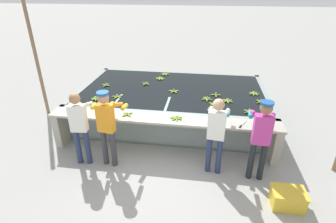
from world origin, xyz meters
The scene contains 27 objects.
ground_plane centered at (0.00, 0.00, 0.00)m, with size 80.00×80.00×0.00m, color #999993.
wash_tank centered at (0.00, 1.93, 0.42)m, with size 4.93×2.97×0.85m.
work_ledge centered at (0.00, 0.23, 0.62)m, with size 4.93×0.45×0.85m.
worker_0 centered at (-1.55, -0.36, 0.94)m, with size 0.45×0.72×1.58m.
worker_1 centered at (-0.99, -0.33, 0.98)m, with size 0.47×0.74×1.63m.
worker_2 centered at (1.11, -0.26, 0.95)m, with size 0.47×0.73×1.59m.
worker_3 centered at (1.90, -0.34, 0.98)m, with size 0.42×0.72×1.63m.
banana_bunch_floating_0 centered at (-1.76, 0.97, 0.86)m, with size 0.28×0.28×0.08m.
banana_bunch_floating_1 centered at (-0.79, 2.16, 0.87)m, with size 0.27×0.27×0.08m.
banana_bunch_floating_2 centered at (1.09, 1.06, 0.86)m, with size 0.27×0.28×0.08m.
banana_bunch_floating_3 centered at (1.86, 0.78, 0.86)m, with size 0.26×0.28×0.08m.
banana_bunch_floating_4 centered at (0.06, 1.73, 0.86)m, with size 0.27×0.27×0.08m.
banana_bunch_floating_5 centered at (2.19, 1.37, 0.87)m, with size 0.24×0.24×0.08m.
banana_bunch_floating_6 centered at (-0.39, 3.08, 0.86)m, with size 0.28×0.28×0.08m.
banana_bunch_floating_7 centered at (2.11, 1.87, 0.86)m, with size 0.28×0.28×0.08m.
banana_bunch_floating_8 centered at (-1.85, 1.89, 0.87)m, with size 0.28×0.28×0.08m.
banana_bunch_floating_9 centered at (1.41, 1.31, 0.86)m, with size 0.27×0.28×0.08m.
banana_bunch_floating_10 centered at (0.92, 1.35, 0.86)m, with size 0.28×0.27×0.08m.
banana_bunch_floating_11 centered at (-0.47, 2.66, 0.86)m, with size 0.28×0.28×0.08m.
banana_bunch_floating_12 centered at (-1.29, 1.17, 0.86)m, with size 0.27×0.28×0.08m.
banana_bunch_floating_13 centered at (1.14, 1.64, 0.87)m, with size 0.28×0.28×0.08m.
banana_bunch_ledge_0 centered at (-0.77, 0.26, 0.87)m, with size 0.24×0.24×0.08m.
banana_bunch_ledge_1 centered at (0.30, 0.25, 0.87)m, with size 0.28×0.28×0.08m.
knife_0 centered at (-1.98, 0.28, 0.86)m, with size 0.29×0.24×0.02m.
knife_1 centered at (1.63, 0.16, 0.86)m, with size 0.18×0.33×0.02m.
crate centered at (2.34, -1.03, 0.16)m, with size 0.55×0.39×0.32m.
support_post_left centered at (-3.62, 1.67, 1.60)m, with size 0.09×0.09×3.20m.
Camera 1 is at (0.83, -4.57, 3.43)m, focal length 28.00 mm.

